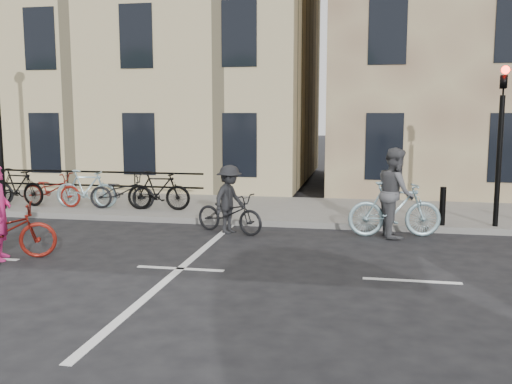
% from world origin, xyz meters
% --- Properties ---
extents(ground, '(120.00, 120.00, 0.00)m').
position_xyz_m(ground, '(0.00, 0.00, 0.00)').
color(ground, black).
rests_on(ground, ground).
extents(sidewalk, '(46.00, 4.00, 0.15)m').
position_xyz_m(sidewalk, '(-4.00, 6.00, 0.07)').
color(sidewalk, slate).
rests_on(sidewalk, ground).
extents(building_west, '(20.00, 10.00, 10.00)m').
position_xyz_m(building_west, '(-9.00, 13.00, 5.15)').
color(building_west, tan).
rests_on(building_west, sidewalk).
extents(traffic_light, '(0.18, 0.30, 3.90)m').
position_xyz_m(traffic_light, '(6.20, 4.34, 2.45)').
color(traffic_light, black).
rests_on(traffic_light, sidewalk).
extents(bollard_east, '(0.14, 0.14, 0.90)m').
position_xyz_m(bollard_east, '(5.00, 4.25, 0.60)').
color(bollard_east, black).
rests_on(bollard_east, sidewalk).
extents(parked_bikes, '(7.25, 1.23, 1.05)m').
position_xyz_m(parked_bikes, '(-4.92, 5.04, 0.65)').
color(parked_bikes, black).
rests_on(parked_bikes, sidewalk).
extents(cyclist_pink, '(2.15, 1.50, 1.81)m').
position_xyz_m(cyclist_pink, '(-3.54, 0.00, 0.63)').
color(cyclist_pink, maroon).
rests_on(cyclist_pink, ground).
extents(cyclist_grey, '(2.14, 1.09, 2.00)m').
position_xyz_m(cyclist_grey, '(3.87, 3.45, 0.81)').
color(cyclist_grey, '#91B4BE').
rests_on(cyclist_grey, ground).
extents(cyclist_dark, '(1.87, 1.22, 1.57)m').
position_xyz_m(cyclist_dark, '(0.15, 3.16, 0.62)').
color(cyclist_dark, black).
rests_on(cyclist_dark, ground).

